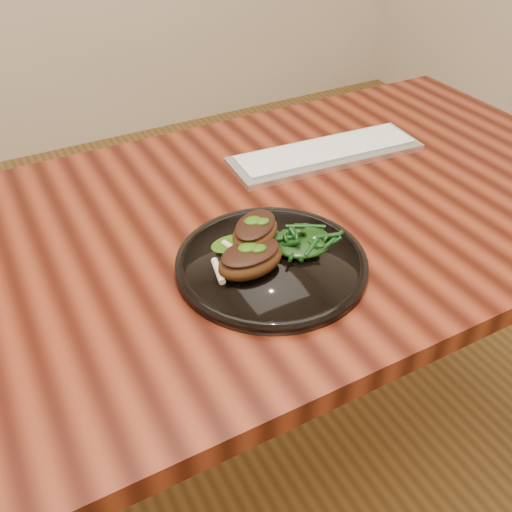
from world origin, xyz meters
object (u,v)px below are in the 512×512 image
Objects in this scene: plate at (271,263)px; lamb_chop_front at (250,259)px; keyboard at (326,153)px; greens_heap at (302,238)px; desk at (241,257)px.

plate is 0.06m from lamb_chop_front.
keyboard is (0.34, 0.29, -0.03)m from lamb_chop_front.
greens_heap is at bearing 5.19° from plate.
desk is 0.17m from plate.
keyboard is (0.23, 0.27, -0.03)m from greens_heap.
greens_heap reaches higher than keyboard.
greens_heap reaches higher than plate.
lamb_chop_front reaches higher than desk.
desk is 0.32m from keyboard.
plate is 2.55× the size of lamb_chop_front.
desk is 13.21× the size of lamb_chop_front.
lamb_chop_front reaches higher than keyboard.
desk is at bearing 83.11° from plate.
plate is at bearing -96.89° from desk.
greens_heap is (0.06, 0.01, 0.02)m from plate.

